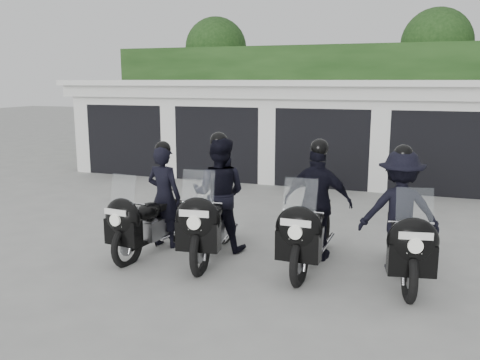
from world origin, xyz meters
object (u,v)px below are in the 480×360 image
(police_bike_a, at_px, (154,208))
(police_bike_d, at_px, (401,219))
(police_bike_b, at_px, (216,202))
(police_bike_c, at_px, (315,210))

(police_bike_a, height_order, police_bike_d, police_bike_d)
(police_bike_a, distance_m, police_bike_d, 4.11)
(police_bike_a, xyz_separation_m, police_bike_b, (1.06, 0.24, 0.13))
(police_bike_a, distance_m, police_bike_c, 2.78)
(police_bike_b, distance_m, police_bike_c, 1.70)
(police_bike_d, bearing_deg, police_bike_b, 170.37)
(police_bike_c, relative_size, police_bike_d, 1.02)
(police_bike_a, bearing_deg, police_bike_d, 11.10)
(police_bike_c, xyz_separation_m, police_bike_d, (1.34, -0.06, -0.01))
(police_bike_b, xyz_separation_m, police_bike_d, (3.04, 0.03, -0.03))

